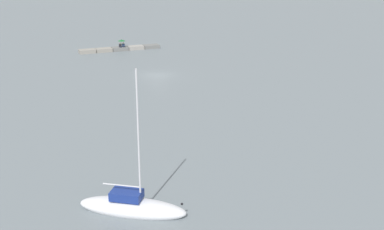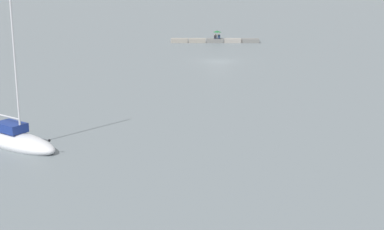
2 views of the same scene
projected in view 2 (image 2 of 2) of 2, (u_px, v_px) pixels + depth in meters
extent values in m
plane|color=slate|center=(218.00, 62.00, 70.11)|extent=(500.00, 500.00, 0.00)
cube|color=slate|center=(250.00, 41.00, 88.30)|extent=(2.63, 1.65, 0.60)
cube|color=gray|center=(233.00, 41.00, 88.35)|extent=(2.63, 1.65, 0.60)
cube|color=slate|center=(215.00, 41.00, 88.39)|extent=(2.63, 1.65, 0.60)
cube|color=gray|center=(197.00, 41.00, 88.43)|extent=(2.63, 1.65, 0.60)
cube|color=gray|center=(180.00, 40.00, 88.48)|extent=(2.63, 1.65, 0.60)
cube|color=#1E2333|center=(219.00, 38.00, 87.97)|extent=(0.37, 0.43, 0.16)
cube|color=navy|center=(219.00, 37.00, 88.20)|extent=(0.41, 0.23, 0.52)
sphere|color=tan|center=(219.00, 35.00, 88.11)|extent=(0.22, 0.22, 0.22)
cube|color=#1E2333|center=(215.00, 38.00, 87.95)|extent=(0.37, 0.43, 0.16)
cube|color=#232328|center=(215.00, 37.00, 88.18)|extent=(0.41, 0.23, 0.52)
sphere|color=tan|center=(215.00, 35.00, 88.09)|extent=(0.22, 0.22, 0.22)
cylinder|color=black|center=(217.00, 35.00, 88.10)|extent=(0.02, 0.02, 1.05)
cone|color=#19662D|center=(217.00, 31.00, 87.95)|extent=(1.29, 1.29, 0.23)
sphere|color=black|center=(217.00, 31.00, 87.92)|extent=(0.05, 0.05, 0.05)
ellipsoid|color=silver|center=(15.00, 142.00, 36.57)|extent=(7.11, 5.91, 1.24)
cube|color=navy|center=(11.00, 127.00, 36.56)|extent=(2.38, 2.19, 0.57)
cylinder|color=silver|center=(15.00, 65.00, 35.01)|extent=(0.12, 0.12, 8.72)
cylinder|color=silver|center=(7.00, 116.00, 36.58)|extent=(2.12, 1.55, 0.09)
sphere|color=black|center=(49.00, 140.00, 34.48)|extent=(0.17, 0.17, 0.17)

